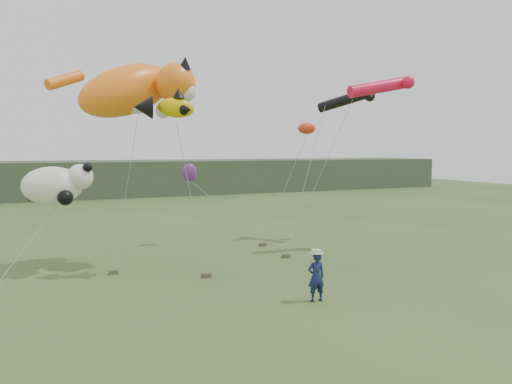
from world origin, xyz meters
The scene contains 9 objects.
ground centered at (0.00, 0.00, 0.00)m, with size 120.00×120.00×0.00m, color #385123.
headland centered at (-3.11, 44.69, 1.92)m, with size 90.00×13.00×4.00m.
festival_attendant centered at (1.32, -1.40, 0.88)m, with size 0.64×0.42×1.76m, color #131E48.
sandbag_anchors centered at (-1.55, 4.94, 0.09)m, with size 13.66×6.78×0.18m.
cat_kite centered at (-3.14, 7.12, 8.12)m, with size 6.51×3.89×3.70m.
fish_kite centered at (-2.53, 4.69, 7.16)m, with size 2.63×1.74×1.33m.
tube_kites centered at (9.54, 6.94, 8.53)m, with size 3.75×5.79×1.69m.
panda_kite centered at (-6.75, 6.70, 3.85)m, with size 2.94×1.90×1.83m.
misc_kites centered at (4.02, 10.28, 5.40)m, with size 8.01×1.53×3.40m.
Camera 1 is at (-7.69, -16.30, 5.36)m, focal length 35.00 mm.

